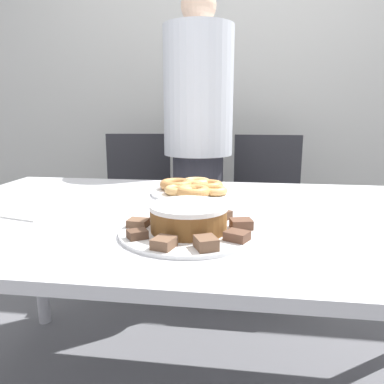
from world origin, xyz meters
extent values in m
cube|color=silver|center=(0.00, 1.63, 1.30)|extent=(8.00, 0.05, 2.60)
cube|color=silver|center=(0.00, 0.00, 0.72)|extent=(1.84, 1.06, 0.03)
cylinder|color=silver|center=(-0.86, 0.47, 0.35)|extent=(0.06, 0.06, 0.71)
cylinder|color=#383842|center=(-0.13, 0.86, 0.41)|extent=(0.27, 0.27, 0.82)
cylinder|color=silver|center=(-0.13, 0.86, 1.14)|extent=(0.36, 0.36, 0.65)
sphere|color=beige|center=(-0.13, 0.86, 1.56)|extent=(0.18, 0.18, 0.18)
cylinder|color=black|center=(-0.51, 0.94, 0.01)|extent=(0.44, 0.44, 0.01)
cylinder|color=#262626|center=(-0.51, 0.94, 0.23)|extent=(0.06, 0.06, 0.43)
cube|color=#2D2D33|center=(-0.51, 0.94, 0.47)|extent=(0.49, 0.49, 0.04)
cube|color=#2D2D33|center=(-0.54, 1.14, 0.70)|extent=(0.40, 0.08, 0.42)
cylinder|color=black|center=(0.26, 0.94, 0.01)|extent=(0.44, 0.44, 0.01)
cylinder|color=#262626|center=(0.26, 0.94, 0.23)|extent=(0.06, 0.06, 0.43)
cube|color=#2D2D33|center=(0.26, 0.94, 0.47)|extent=(0.44, 0.44, 0.04)
cube|color=#2D2D33|center=(0.26, 1.14, 0.70)|extent=(0.40, 0.03, 0.42)
cylinder|color=white|center=(-0.02, -0.21, 0.74)|extent=(0.36, 0.36, 0.01)
cylinder|color=white|center=(-0.07, 0.26, 0.74)|extent=(0.33, 0.33, 0.01)
cylinder|color=brown|center=(-0.02, -0.21, 0.77)|extent=(0.20, 0.20, 0.06)
cylinder|color=white|center=(-0.02, -0.21, 0.81)|extent=(0.20, 0.20, 0.01)
cube|color=brown|center=(-0.06, -0.35, 0.76)|extent=(0.06, 0.06, 0.02)
cube|color=brown|center=(0.04, -0.34, 0.76)|extent=(0.06, 0.07, 0.03)
cube|color=brown|center=(0.10, -0.27, 0.76)|extent=(0.07, 0.06, 0.02)
cube|color=brown|center=(0.11, -0.18, 0.76)|extent=(0.06, 0.06, 0.02)
cube|color=#513828|center=(0.06, -0.10, 0.76)|extent=(0.06, 0.06, 0.02)
cube|color=#513828|center=(-0.03, -0.08, 0.76)|extent=(0.05, 0.06, 0.02)
cube|color=brown|center=(-0.12, -0.12, 0.76)|extent=(0.06, 0.06, 0.02)
cube|color=brown|center=(-0.16, -0.20, 0.76)|extent=(0.06, 0.05, 0.02)
cube|color=#513828|center=(-0.14, -0.29, 0.76)|extent=(0.06, 0.06, 0.02)
torus|color=#D18E4C|center=(-0.07, 0.26, 0.76)|extent=(0.12, 0.12, 0.03)
torus|color=#C68447|center=(-0.14, 0.30, 0.76)|extent=(0.13, 0.13, 0.04)
torus|color=#E5AD66|center=(-0.12, 0.21, 0.76)|extent=(0.11, 0.11, 0.03)
torus|color=#D18E4C|center=(-0.06, 0.18, 0.76)|extent=(0.12, 0.12, 0.04)
torus|color=#E5AD66|center=(0.01, 0.22, 0.76)|extent=(0.10, 0.10, 0.03)
torus|color=#D18E4C|center=(-0.02, 0.28, 0.76)|extent=(0.13, 0.13, 0.04)
torus|color=#E5AD66|center=(-0.07, 0.34, 0.76)|extent=(0.12, 0.12, 0.04)
cube|color=white|center=(-0.53, -0.11, 0.74)|extent=(0.16, 0.14, 0.01)
camera|label=1|loc=(0.11, -1.13, 1.05)|focal=35.00mm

